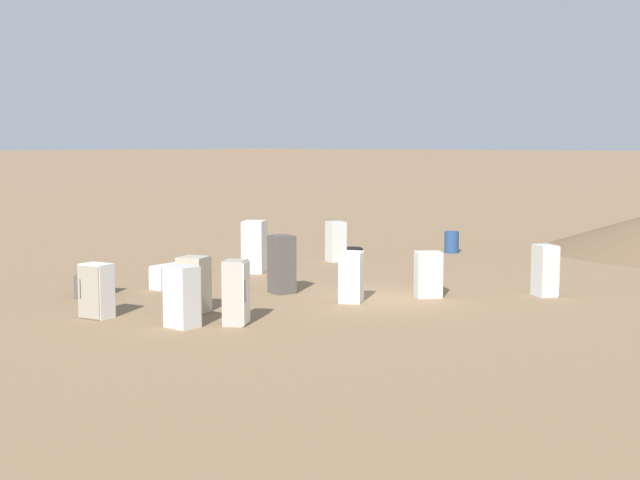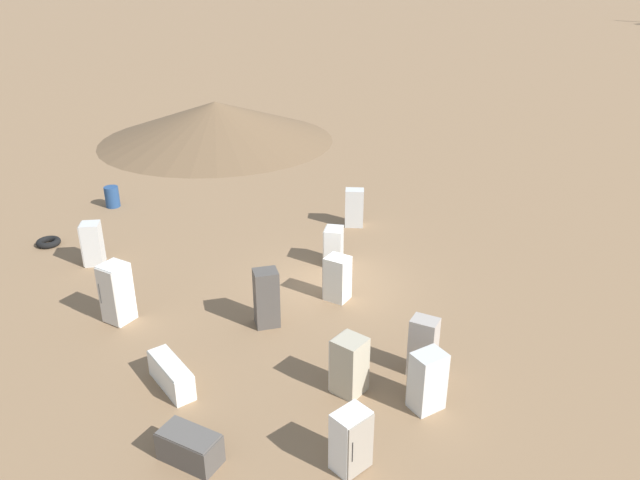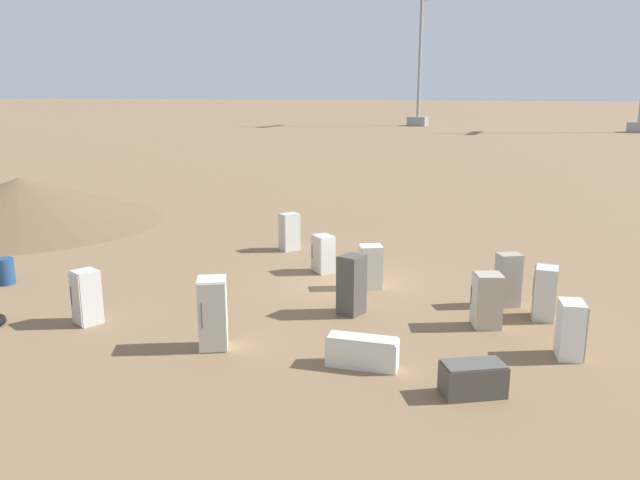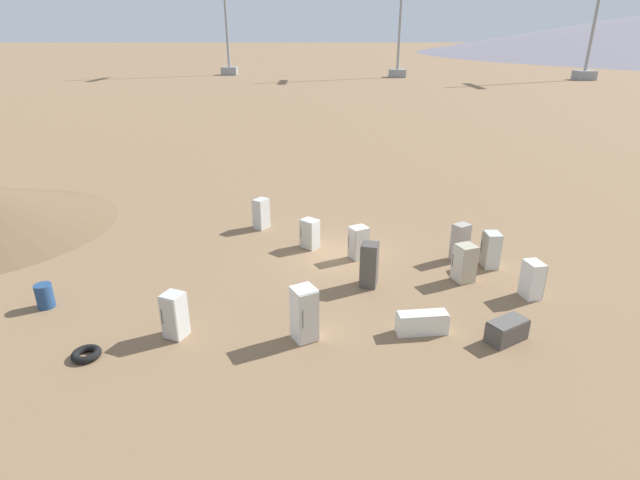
% 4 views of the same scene
% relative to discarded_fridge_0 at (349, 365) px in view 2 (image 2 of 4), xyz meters
% --- Properties ---
extents(ground_plane, '(1000.00, 1000.00, 0.00)m').
position_rel_discarded_fridge_0_xyz_m(ground_plane, '(-2.59, -5.10, -0.80)').
color(ground_plane, '#846647').
extents(dirt_mound, '(14.22, 14.22, 2.39)m').
position_rel_discarded_fridge_0_xyz_m(dirt_mound, '(-6.35, -24.26, 0.40)').
color(dirt_mound, brown).
rests_on(dirt_mound, ground_plane).
extents(discarded_fridge_0, '(0.96, 0.99, 1.60)m').
position_rel_discarded_fridge_0_xyz_m(discarded_fridge_0, '(0.00, 0.00, 0.00)').
color(discarded_fridge_0, '#B2A88E').
rests_on(discarded_fridge_0, ground_plane).
extents(discarded_fridge_1, '(0.80, 0.69, 1.61)m').
position_rel_discarded_fridge_0_xyz_m(discarded_fridge_1, '(-1.31, 1.54, 0.01)').
color(discarded_fridge_1, silver).
rests_on(discarded_fridge_1, ground_plane).
extents(discarded_fridge_2, '(1.34, 1.58, 0.77)m').
position_rel_discarded_fridge_0_xyz_m(discarded_fridge_2, '(4.44, 0.23, -0.41)').
color(discarded_fridge_2, '#4C4742').
rests_on(discarded_fridge_2, ground_plane).
extents(discarded_fridge_3, '(0.99, 1.00, 1.43)m').
position_rel_discarded_fridge_0_xyz_m(discarded_fridge_3, '(-3.58, -6.45, -0.08)').
color(discarded_fridge_3, silver).
rests_on(discarded_fridge_3, ground_plane).
extents(discarded_fridge_4, '(0.87, 0.90, 1.72)m').
position_rel_discarded_fridge_0_xyz_m(discarded_fridge_4, '(-2.13, 0.40, 0.06)').
color(discarded_fridge_4, '#A89E93').
rests_on(discarded_fridge_4, ground_plane).
extents(discarded_fridge_5, '(0.89, 0.87, 1.62)m').
position_rel_discarded_fridge_0_xyz_m(discarded_fridge_5, '(3.98, -11.02, 0.01)').
color(discarded_fridge_5, silver).
rests_on(discarded_fridge_5, ground_plane).
extents(discarded_fridge_6, '(1.04, 1.01, 1.93)m').
position_rel_discarded_fridge_0_xyz_m(discarded_fridge_6, '(4.22, -6.60, 0.17)').
color(discarded_fridge_6, white).
rests_on(discarded_fridge_6, ground_plane).
extents(discarded_fridge_7, '(0.89, 0.76, 1.50)m').
position_rel_discarded_fridge_0_xyz_m(discarded_fridge_7, '(1.44, 2.27, -0.05)').
color(discarded_fridge_7, white).
rests_on(discarded_fridge_7, ground_plane).
extents(discarded_fridge_8, '(0.95, 0.92, 1.61)m').
position_rel_discarded_fridge_0_xyz_m(discarded_fridge_8, '(-6.24, -9.03, 0.01)').
color(discarded_fridge_8, silver).
rests_on(discarded_fridge_8, ground_plane).
extents(discarded_fridge_9, '(0.87, 0.84, 1.86)m').
position_rel_discarded_fridge_0_xyz_m(discarded_fridge_9, '(0.37, -4.01, 0.13)').
color(discarded_fridge_9, '#4C4742').
rests_on(discarded_fridge_9, ground_plane).
extents(discarded_fridge_10, '(0.92, 0.97, 1.53)m').
position_rel_discarded_fridge_0_xyz_m(discarded_fridge_10, '(-2.32, -4.21, -0.03)').
color(discarded_fridge_10, silver).
rests_on(discarded_fridge_10, ground_plane).
extents(discarded_fridge_11, '(0.72, 1.82, 0.79)m').
position_rel_discarded_fridge_0_xyz_m(discarded_fridge_11, '(3.92, -2.54, -0.41)').
color(discarded_fridge_11, silver).
rests_on(discarded_fridge_11, ground_plane).
extents(scrap_tire, '(0.93, 0.93, 0.24)m').
position_rel_discarded_fridge_0_xyz_m(scrap_tire, '(5.18, -13.62, -0.68)').
color(scrap_tire, black).
rests_on(scrap_tire, ground_plane).
extents(rusty_barrel, '(0.63, 0.63, 0.94)m').
position_rel_discarded_fridge_0_xyz_m(rusty_barrel, '(1.94, -16.46, -0.33)').
color(rusty_barrel, navy).
rests_on(rusty_barrel, ground_plane).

